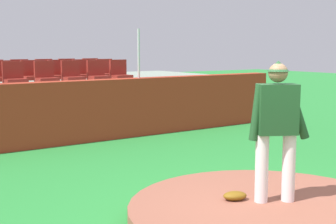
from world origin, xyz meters
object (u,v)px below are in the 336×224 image
stadium_chair_10 (32,74)px  stadium_chair_20 (92,70)px  stadium_chair_6 (120,73)px  stadium_chair_11 (58,73)px  stadium_chair_18 (45,71)px  stadium_chair_5 (98,73)px  stadium_chair_12 (83,72)px  stadium_chair_19 (68,71)px  pitcher (277,121)px  stadium_chair_2 (14,76)px  stadium_chair_17 (21,72)px  stadium_chair_4 (72,74)px  stadium_chair_13 (106,71)px  stadium_chair_9 (4,74)px  stadium_chair_3 (46,75)px  fielding_glove (235,196)px  baseball (261,179)px

stadium_chair_10 → stadium_chair_20: size_ratio=1.00×
stadium_chair_6 → stadium_chair_20: bearing=-91.4°
stadium_chair_11 → stadium_chair_18: 0.92m
stadium_chair_5 → stadium_chair_12: 0.88m
stadium_chair_19 → stadium_chair_20: same height
pitcher → stadium_chair_2: bearing=125.7°
stadium_chair_6 → stadium_chair_17: bearing=-41.0°
stadium_chair_4 → stadium_chair_13: (1.41, 0.91, 0.00)m
stadium_chair_4 → stadium_chair_19: 1.91m
stadium_chair_11 → stadium_chair_9: bearing=-1.6°
stadium_chair_10 → stadium_chair_19: 1.64m
stadium_chair_3 → stadium_chair_5: size_ratio=1.00×
stadium_chair_4 → stadium_chair_10: bearing=-51.5°
stadium_chair_13 → stadium_chair_19: bearing=-49.3°
fielding_glove → stadium_chair_10: stadium_chair_10 is taller
stadium_chair_4 → stadium_chair_12: 1.11m
stadium_chair_2 → stadium_chair_19: size_ratio=1.00×
stadium_chair_2 → stadium_chair_13: same height
pitcher → stadium_chair_9: (-0.89, 8.17, 0.21)m
stadium_chair_3 → stadium_chair_9: size_ratio=1.00×
stadium_chair_2 → stadium_chair_13: (2.85, 0.89, 0.00)m
fielding_glove → stadium_chair_19: size_ratio=0.60×
stadium_chair_17 → baseball: bearing=94.7°
fielding_glove → stadium_chair_10: bearing=110.0°
stadium_chair_2 → stadium_chair_3: (0.75, -0.04, 0.00)m
stadium_chair_9 → stadium_chair_13: size_ratio=1.00×
stadium_chair_5 → stadium_chair_18: (-0.72, 1.79, 0.00)m
stadium_chair_2 → stadium_chair_4: 1.44m
stadium_chair_3 → stadium_chair_11: (0.68, 0.89, 0.00)m
stadium_chair_5 → stadium_chair_3: bearing=0.6°
stadium_chair_13 → stadium_chair_18: same height
fielding_glove → stadium_chair_6: (2.27, 6.96, 1.16)m
stadium_chair_3 → stadium_chair_19: bearing=-126.7°
stadium_chair_12 → stadium_chair_13: 0.73m
stadium_chair_9 → stadium_chair_10: (0.71, -0.00, 0.00)m
stadium_chair_6 → stadium_chair_19: 1.92m
stadium_chair_4 → stadium_chair_20: same height
pitcher → stadium_chair_12: pitcher is taller
stadium_chair_11 → stadium_chair_19: 1.14m
stadium_chair_18 → stadium_chair_9: bearing=32.1°
fielding_glove → stadium_chair_17: size_ratio=0.60×
stadium_chair_4 → stadium_chair_13: same height
baseball → stadium_chair_12: stadium_chair_12 is taller
stadium_chair_6 → stadium_chair_18: (-1.38, 1.78, 0.00)m
stadium_chair_3 → stadium_chair_5: bearing=-179.4°
pitcher → stadium_chair_13: 8.41m
stadium_chair_17 → stadium_chair_11: bearing=126.5°
stadium_chair_3 → stadium_chair_5: 1.39m
stadium_chair_6 → stadium_chair_13: size_ratio=1.00×
stadium_chair_11 → stadium_chair_13: (1.43, 0.05, 0.00)m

